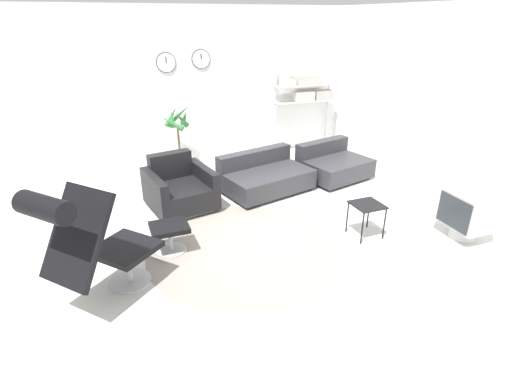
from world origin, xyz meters
The scene contains 13 objects.
ground_plane centered at (0.00, 0.00, 0.00)m, with size 12.00×12.00×0.00m, color silver.
wall_back centered at (0.00, 3.18, 1.40)m, with size 12.00×0.09×2.80m.
wall_right centered at (3.27, 0.00, 1.40)m, with size 0.06×12.00×2.80m.
round_rug centered at (-0.13, -0.35, 0.00)m, with size 2.37×2.37×0.01m.
lounge_chair centered at (-1.80, -0.77, 0.77)m, with size 1.21×1.15×1.30m.
ottoman centered at (-0.97, -0.05, 0.25)m, with size 0.44×0.38×0.35m.
armchair_red centered at (-0.62, 1.12, 0.28)m, with size 1.02×1.03×0.76m.
couch_low centered at (0.79, 1.24, 0.22)m, with size 1.53×1.18×0.60m.
couch_second centered at (2.11, 1.33, 0.22)m, with size 1.27×1.11×0.60m.
side_table centered at (1.42, -0.59, 0.39)m, with size 0.37×0.37×0.45m.
crt_television centered at (2.56, -1.09, 0.35)m, with size 0.48×0.57×0.62m.
potted_plant centered at (-0.28, 2.76, 0.51)m, with size 0.61×0.62×1.16m.
shelf_unit centered at (2.42, 2.95, 1.25)m, with size 1.27×0.28×1.92m.
Camera 1 is at (-1.53, -4.27, 2.59)m, focal length 28.00 mm.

